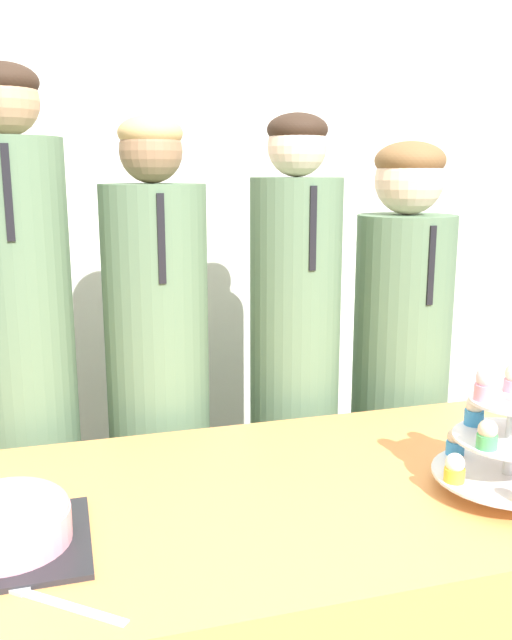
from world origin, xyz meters
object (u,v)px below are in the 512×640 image
object	(u,v)px
student_1	(159,410)
student_2	(294,392)
cake_knife	(30,594)
student_3	(399,392)
student_0	(27,400)
cupcake_stand	(511,437)
round_cake	(7,521)

from	to	relation	value
student_1	student_2	world-z (taller)	student_2
cake_knife	student_2	xyz separation A→B (m)	(0.71, 0.81, -0.00)
student_1	student_3	xyz separation A→B (m)	(0.74, 0.00, -0.02)
student_0	student_2	xyz separation A→B (m)	(0.74, -0.00, -0.05)
cake_knife	student_1	distance (m)	0.87
cupcake_stand	student_1	distance (m)	0.95
cake_knife	cupcake_stand	xyz separation A→B (m)	(0.91, 0.09, 0.12)
cake_knife	cupcake_stand	size ratio (longest dim) A/B	0.72
round_cake	cupcake_stand	xyz separation A→B (m)	(0.95, -0.06, 0.07)
cake_knife	student_3	distance (m)	1.33
cupcake_stand	student_0	xyz separation A→B (m)	(-0.94, 0.72, -0.07)
round_cake	student_2	size ratio (longest dim) A/B	0.18
student_0	student_2	bearing A→B (deg)	-0.00
student_3	cake_knife	bearing A→B (deg)	-142.37
cake_knife	student_1	xyz separation A→B (m)	(0.31, 0.81, -0.02)
round_cake	student_2	bearing A→B (deg)	41.50
student_0	student_3	bearing A→B (deg)	0.00
student_0	cake_knife	bearing A→B (deg)	-87.77
round_cake	student_0	bearing A→B (deg)	89.32
round_cake	student_0	size ratio (longest dim) A/B	0.17
round_cake	cupcake_stand	bearing A→B (deg)	-3.50
student_2	student_3	distance (m)	0.35
round_cake	student_3	world-z (taller)	student_3
cupcake_stand	student_3	bearing A→B (deg)	78.82
student_1	student_3	size ratio (longest dim) A/B	1.04
student_0	student_2	distance (m)	0.74
student_0	student_1	size ratio (longest dim) A/B	1.08
round_cake	cake_knife	size ratio (longest dim) A/B	1.29
cupcake_stand	student_3	xyz separation A→B (m)	(0.14, 0.72, -0.15)
round_cake	student_1	bearing A→B (deg)	62.00
student_1	student_3	world-z (taller)	student_1
round_cake	student_1	world-z (taller)	student_1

